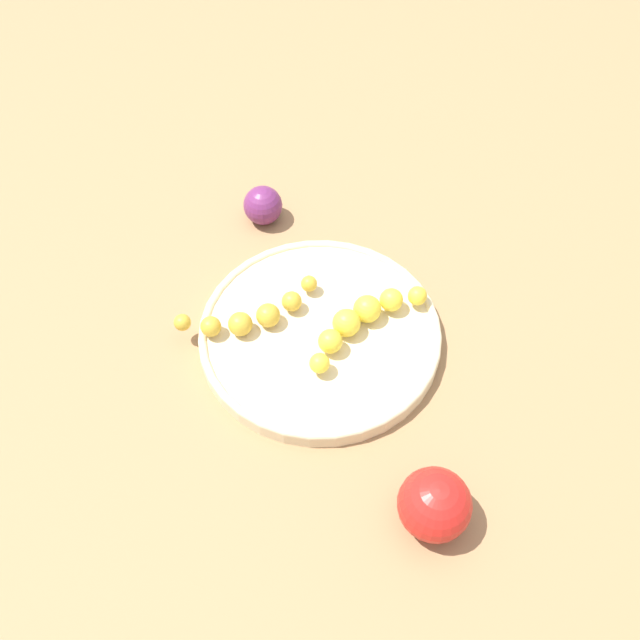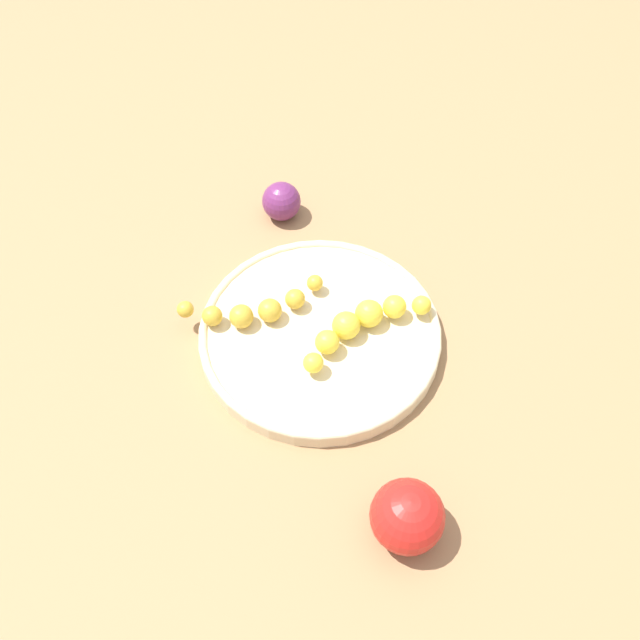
{
  "view_description": "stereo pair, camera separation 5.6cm",
  "coord_description": "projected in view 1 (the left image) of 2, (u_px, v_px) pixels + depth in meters",
  "views": [
    {
      "loc": [
        0.41,
        0.21,
        0.66
      ],
      "look_at": [
        0.0,
        0.0,
        0.04
      ],
      "focal_mm": 38.27,
      "sensor_mm": 36.0,
      "label": 1
    },
    {
      "loc": [
        0.39,
        0.26,
        0.66
      ],
      "look_at": [
        0.0,
        0.0,
        0.04
      ],
      "focal_mm": 38.27,
      "sensor_mm": 36.0,
      "label": 2
    }
  ],
  "objects": [
    {
      "name": "plum_purple",
      "position": [
        263.0,
        205.0,
        0.91
      ],
      "size": [
        0.05,
        0.05,
        0.05
      ],
      "primitive_type": "sphere",
      "color": "#662659",
      "rests_on": "ground_plane"
    },
    {
      "name": "banana_yellow",
      "position": [
        361.0,
        319.0,
        0.78
      ],
      "size": [
        0.16,
        0.09,
        0.03
      ],
      "rotation": [
        0.0,
        0.0,
        4.3
      ],
      "color": "yellow",
      "rests_on": "fruit_bowl"
    },
    {
      "name": "fruit_bowl",
      "position": [
        320.0,
        333.0,
        0.8
      ],
      "size": [
        0.28,
        0.28,
        0.02
      ],
      "color": "beige",
      "rests_on": "ground_plane"
    },
    {
      "name": "ground_plane",
      "position": [
        320.0,
        339.0,
        0.81
      ],
      "size": [
        2.4,
        2.4,
        0.0
      ],
      "primitive_type": "plane",
      "color": "#936D47"
    },
    {
      "name": "banana_spotted",
      "position": [
        252.0,
        315.0,
        0.79
      ],
      "size": [
        0.14,
        0.12,
        0.03
      ],
      "rotation": [
        0.0,
        0.0,
        0.85
      ],
      "color": "gold",
      "rests_on": "fruit_bowl"
    },
    {
      "name": "apple_red",
      "position": [
        434.0,
        504.0,
        0.65
      ],
      "size": [
        0.07,
        0.07,
        0.07
      ],
      "primitive_type": "sphere",
      "color": "red",
      "rests_on": "ground_plane"
    }
  ]
}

